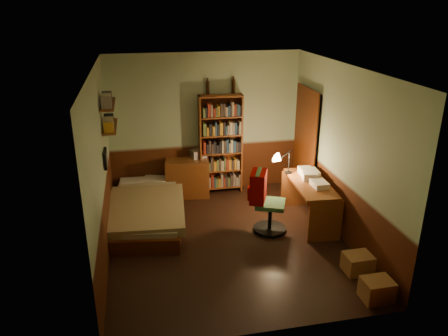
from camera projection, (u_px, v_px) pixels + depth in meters
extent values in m
cube|color=black|center=(227.00, 241.00, 6.68)|extent=(3.50, 4.00, 0.02)
cube|color=silver|center=(228.00, 68.00, 5.73)|extent=(3.50, 4.00, 0.02)
cube|color=#A2BC96|center=(205.00, 124.00, 8.04)|extent=(3.50, 0.02, 2.60)
cube|color=#A2BC96|center=(100.00, 170.00, 5.87)|extent=(0.02, 4.00, 2.60)
cube|color=#A2BC96|center=(342.00, 153.00, 6.53)|extent=(0.02, 4.00, 2.60)
cube|color=#A2BC96|center=(269.00, 229.00, 4.37)|extent=(3.50, 0.02, 2.60)
cube|color=black|center=(306.00, 146.00, 7.82)|extent=(0.06, 0.90, 2.00)
cube|color=#471E0A|center=(304.00, 146.00, 7.81)|extent=(0.02, 0.98, 2.08)
cube|color=#8D8D55|center=(145.00, 203.00, 7.18)|extent=(1.44, 2.31, 0.65)
cube|color=brown|center=(188.00, 178.00, 8.09)|extent=(0.84, 0.51, 0.71)
cube|color=#B2B2B7|center=(198.00, 153.00, 8.09)|extent=(0.32, 0.28, 0.15)
cube|color=brown|center=(221.00, 145.00, 8.08)|extent=(0.81, 0.29, 1.86)
cylinder|color=black|center=(208.00, 88.00, 7.76)|extent=(0.07, 0.07, 0.23)
cylinder|color=black|center=(233.00, 86.00, 7.84)|extent=(0.07, 0.07, 0.25)
cube|color=brown|center=(309.00, 202.00, 7.12)|extent=(0.64, 1.35, 0.70)
cube|color=silver|center=(309.00, 175.00, 7.13)|extent=(0.29, 0.35, 0.13)
cone|color=black|center=(289.00, 158.00, 7.28)|extent=(0.21, 0.21, 0.55)
cube|color=#386539|center=(271.00, 204.00, 6.80)|extent=(0.59, 0.56, 0.93)
cube|color=#9F0400|center=(269.00, 161.00, 6.58)|extent=(0.32, 0.45, 0.48)
cube|color=brown|center=(110.00, 126.00, 6.79)|extent=(0.20, 0.90, 0.03)
cube|color=brown|center=(108.00, 104.00, 6.67)|extent=(0.20, 0.90, 0.03)
cube|color=black|center=(105.00, 159.00, 6.45)|extent=(0.04, 0.32, 0.26)
cube|color=#A67A47|center=(377.00, 290.00, 5.33)|extent=(0.37, 0.30, 0.27)
cube|color=#A67A47|center=(358.00, 263.00, 5.88)|extent=(0.37, 0.31, 0.26)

